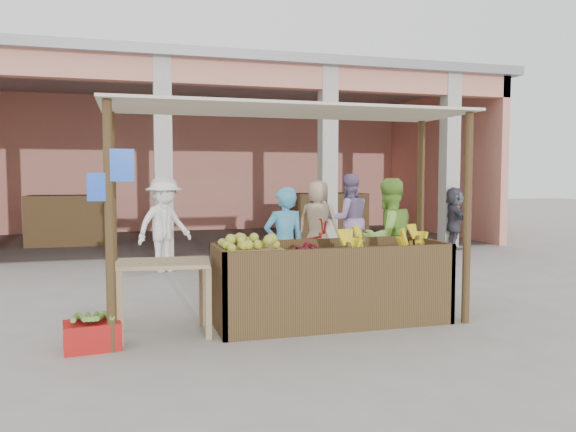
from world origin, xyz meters
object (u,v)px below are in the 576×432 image
object	(u,v)px
motorcycle	(293,249)
vendor_green	(388,235)
vendor_blue	(284,242)
red_crate	(92,335)
fruit_stall	(330,287)
side_table	(163,275)

from	to	relation	value
motorcycle	vendor_green	bearing A→B (deg)	-142.45
vendor_blue	motorcycle	xyz separation A→B (m)	(0.56, 1.54, -0.30)
red_crate	vendor_green	bearing A→B (deg)	12.05
red_crate	vendor_green	xyz separation A→B (m)	(3.72, 1.31, 0.72)
fruit_stall	vendor_blue	bearing A→B (deg)	104.71
vendor_blue	motorcycle	bearing A→B (deg)	-116.67
red_crate	vendor_blue	world-z (taller)	vendor_blue
motorcycle	side_table	bearing A→B (deg)	148.25
red_crate	vendor_green	distance (m)	4.01
side_table	vendor_blue	bearing A→B (deg)	39.81
red_crate	motorcycle	bearing A→B (deg)	38.07
side_table	motorcycle	bearing A→B (deg)	56.89
fruit_stall	vendor_green	size ratio (longest dim) A/B	1.52
vendor_green	side_table	bearing A→B (deg)	7.76
fruit_stall	vendor_green	bearing A→B (deg)	39.58
fruit_stall	vendor_blue	world-z (taller)	vendor_blue
fruit_stall	motorcycle	bearing A→B (deg)	83.31
side_table	red_crate	size ratio (longest dim) A/B	2.00
fruit_stall	side_table	xyz separation A→B (m)	(-1.85, -0.03, 0.24)
vendor_blue	vendor_green	size ratio (longest dim) A/B	0.94
side_table	red_crate	distance (m)	0.90
red_crate	fruit_stall	bearing A→B (deg)	0.06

